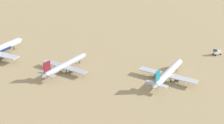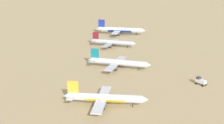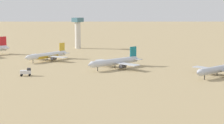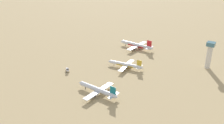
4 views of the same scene
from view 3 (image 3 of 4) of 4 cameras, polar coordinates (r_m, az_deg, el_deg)
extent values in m
plane|color=tan|center=(209.09, 0.65, -0.91)|extent=(1800.00, 1800.00, 0.00)
cone|color=silver|center=(285.47, -15.62, 2.10)|extent=(3.30, 3.89, 3.63)
cube|color=red|center=(283.34, -16.34, 2.99)|extent=(5.84, 0.92, 7.42)
cube|color=silver|center=(284.01, -16.19, 2.13)|extent=(4.59, 12.99, 0.38)
cylinder|color=silver|center=(240.70, -9.87, 1.03)|extent=(31.47, 6.39, 3.30)
cone|color=silver|center=(229.29, -12.93, 0.60)|extent=(3.09, 3.50, 3.24)
cone|color=silver|center=(252.61, -7.12, 1.41)|extent=(2.72, 3.20, 2.97)
cube|color=gold|center=(249.94, -7.63, 2.23)|extent=(4.79, 0.78, 6.09)
cube|color=silver|center=(250.69, -7.53, 1.43)|extent=(3.80, 10.66, 0.31)
cube|color=silver|center=(241.67, -9.65, 0.93)|extent=(7.25, 29.84, 0.39)
cylinder|color=#4C4C54|center=(237.64, -8.88, 0.53)|extent=(3.83, 2.35, 2.00)
cylinder|color=#4C4C54|center=(245.08, -10.61, 0.72)|extent=(3.83, 2.35, 2.00)
cylinder|color=black|center=(232.92, -11.96, 0.25)|extent=(0.38, 0.38, 3.32)
cylinder|color=black|center=(240.84, -9.11, 0.58)|extent=(0.38, 0.38, 3.32)
cylinder|color=black|center=(244.05, -9.86, 0.66)|extent=(0.38, 0.38, 3.32)
cylinder|color=gold|center=(240.73, -9.87, 0.97)|extent=(17.46, 5.00, 3.31)
cylinder|color=silver|center=(206.03, 0.45, 0.05)|extent=(33.51, 6.26, 3.52)
cone|color=silver|center=(194.01, -3.42, -0.46)|extent=(3.24, 3.68, 3.45)
cone|color=silver|center=(218.75, 3.84, 0.50)|extent=(2.85, 3.37, 3.17)
cube|color=#14727F|center=(215.83, 3.25, 1.51)|extent=(5.10, 0.74, 6.48)
cube|color=#B6BBC5|center=(216.69, 3.34, 0.53)|extent=(3.87, 11.32, 0.33)
cube|color=#B6BBC5|center=(207.07, 0.72, -0.08)|extent=(7.21, 31.76, 0.42)
cylinder|color=#4C4C54|center=(202.83, 1.67, -0.62)|extent=(4.05, 2.44, 2.13)
cylinder|color=#4C4C54|center=(210.73, -0.48, -0.29)|extent=(4.05, 2.44, 2.13)
cylinder|color=black|center=(197.86, -2.20, -0.91)|extent=(0.41, 0.41, 3.54)
cylinder|color=black|center=(206.23, 1.37, -0.54)|extent=(0.41, 0.41, 3.54)
cylinder|color=black|center=(209.64, 0.44, -0.40)|extent=(0.41, 0.41, 3.54)
cylinder|color=#B2B7C1|center=(189.36, 15.98, -1.03)|extent=(31.81, 6.56, 3.34)
cone|color=#B2B7C1|center=(175.09, 13.00, -1.64)|extent=(3.13, 3.54, 3.27)
cube|color=#A4A8B2|center=(190.56, 16.18, -1.16)|extent=(7.43, 30.17, 0.40)
cylinder|color=#4C4C54|center=(192.92, 14.73, -1.36)|extent=(3.88, 2.39, 2.02)
cylinder|color=black|center=(179.68, 13.93, -2.08)|extent=(0.39, 0.39, 3.36)
cylinder|color=black|center=(192.71, 15.72, -1.47)|extent=(0.39, 0.39, 3.36)
cube|color=silver|center=(188.61, -13.04, -1.50)|extent=(5.47, 5.09, 1.70)
cube|color=#333338|center=(188.26, -12.54, -1.07)|extent=(2.71, 2.74, 1.10)
cylinder|color=black|center=(189.82, -12.41, -1.85)|extent=(1.07, 0.97, 1.10)
cylinder|color=black|center=(187.56, -12.45, -1.97)|extent=(1.07, 0.97, 1.10)
cylinder|color=black|center=(190.14, -13.59, -1.87)|extent=(1.07, 0.97, 1.10)
cylinder|color=black|center=(187.89, -13.66, -1.99)|extent=(1.07, 0.97, 1.10)
cylinder|color=beige|center=(314.35, -5.23, 4.09)|extent=(4.80, 4.80, 22.07)
cube|color=#3F6B7A|center=(313.73, -5.26, 6.42)|extent=(7.20, 7.20, 3.60)
camera|label=1|loc=(334.78, 11.46, 14.32)|focal=46.21mm
camera|label=2|loc=(326.29, -27.30, 10.95)|focal=48.70mm
camera|label=4|loc=(254.72, 41.98, 20.32)|focal=38.31mm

